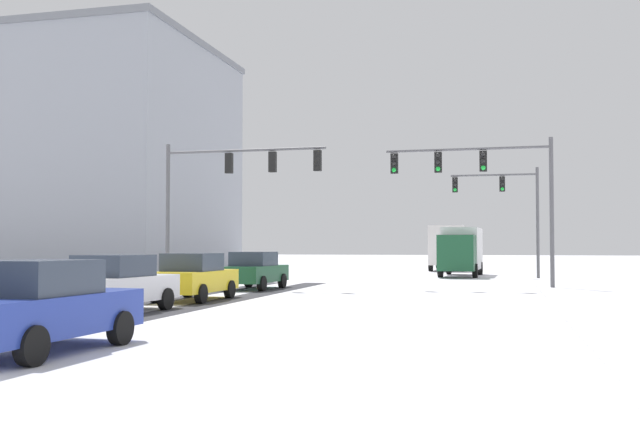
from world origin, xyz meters
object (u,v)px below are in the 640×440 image
traffic_signal_near_left (230,179)px  car_dark_green_lead (255,270)px  car_blue_fourth (39,306)px  car_white_third (116,284)px  office_building_far_left_block (51,160)px  car_yellow_cab_second (194,277)px  bus_oncoming (450,245)px  traffic_signal_far_right (507,200)px  traffic_signal_near_right (483,178)px  box_truck_delivery (461,250)px

traffic_signal_near_left → car_dark_green_lead: size_ratio=1.80×
car_blue_fourth → car_white_third: bearing=110.1°
car_blue_fourth → office_building_far_left_block: 48.89m
car_yellow_cab_second → bus_oncoming: size_ratio=0.37×
traffic_signal_far_right → office_building_far_left_block: office_building_far_left_block is taller
traffic_signal_far_right → car_blue_fourth: size_ratio=1.57×
car_blue_fourth → bus_oncoming: bus_oncoming is taller
traffic_signal_near_right → car_white_third: size_ratio=1.70×
traffic_signal_near_left → box_truck_delivery: traffic_signal_near_left is taller
traffic_signal_near_left → traffic_signal_far_right: same height
car_dark_green_lead → car_white_third: same height
traffic_signal_near_right → car_yellow_cab_second: traffic_signal_near_right is taller
traffic_signal_far_right → car_dark_green_lead: traffic_signal_far_right is taller
car_white_third → car_yellow_cab_second: bearing=88.1°
car_yellow_cab_second → traffic_signal_far_right: bearing=63.1°
box_truck_delivery → car_blue_fourth: bearing=-98.8°
traffic_signal_near_right → bus_oncoming: (-3.19, 25.94, -2.83)m
car_yellow_cab_second → box_truck_delivery: size_ratio=0.55×
traffic_signal_near_right → car_blue_fourth: traffic_signal_near_right is taller
traffic_signal_far_right → car_blue_fourth: bearing=-104.0°
traffic_signal_far_right → car_dark_green_lead: size_ratio=1.56×
traffic_signal_far_right → traffic_signal_near_right: 12.04m
car_blue_fourth → office_building_far_left_block: size_ratio=0.16×
traffic_signal_near_right → car_blue_fourth: (-7.07, -20.84, -4.01)m
bus_oncoming → box_truck_delivery: size_ratio=1.48×
car_blue_fourth → office_building_far_left_block: bearing=124.6°
traffic_signal_near_left → car_blue_fourth: size_ratio=1.80×
box_truck_delivery → traffic_signal_far_right: bearing=-33.9°
traffic_signal_near_left → traffic_signal_near_right: 11.09m
traffic_signal_far_right → bus_oncoming: bearing=107.2°
bus_oncoming → traffic_signal_near_right: bearing=-83.0°
traffic_signal_near_left → car_yellow_cab_second: traffic_signal_near_left is taller
car_yellow_cab_second → office_building_far_left_block: size_ratio=0.15×
traffic_signal_near_right → car_dark_green_lead: bearing=-166.4°
car_dark_green_lead → office_building_far_left_block: office_building_far_left_block is taller
bus_oncoming → office_building_far_left_block: (-31.23, -7.05, 6.81)m
car_white_third → box_truck_delivery: size_ratio=0.56×
traffic_signal_far_right → box_truck_delivery: (-2.80, 1.88, -2.97)m
car_white_third → box_truck_delivery: 28.79m
traffic_signal_near_right → car_white_third: (-9.65, -13.78, -4.01)m
car_blue_fourth → traffic_signal_far_right: bearing=76.0°
car_white_third → office_building_far_left_block: size_ratio=0.16×
car_dark_green_lead → box_truck_delivery: size_ratio=0.56×
traffic_signal_near_left → office_building_far_left_block: office_building_far_left_block is taller
bus_oncoming → car_white_third: bearing=-99.2°
traffic_signal_far_right → car_white_third: (-10.77, -25.77, -3.78)m
traffic_signal_far_right → car_white_third: traffic_signal_far_right is taller
traffic_signal_far_right → car_blue_fourth: traffic_signal_far_right is taller
traffic_signal_far_right → traffic_signal_near_right: (-1.12, -11.99, 0.22)m
car_white_third → office_building_far_left_block: bearing=127.2°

